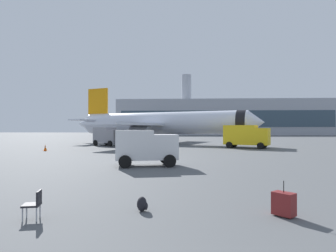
# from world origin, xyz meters

# --- Properties ---
(airplane_at_gate) EXTENTS (34.56, 31.64, 10.50)m
(airplane_at_gate) POSITION_xyz_m (-4.08, 48.50, 3.66)
(airplane_at_gate) COLOR silver
(airplane_at_gate) RESTS_ON ground
(service_truck) EXTENTS (5.22, 4.47, 2.90)m
(service_truck) POSITION_xyz_m (-11.84, 42.99, 1.61)
(service_truck) COLOR gray
(service_truck) RESTS_ON ground
(fuel_truck) EXTENTS (6.45, 4.73, 3.20)m
(fuel_truck) POSITION_xyz_m (8.81, 38.46, 1.77)
(fuel_truck) COLOR yellow
(fuel_truck) RESTS_ON ground
(cargo_van) EXTENTS (4.71, 3.06, 2.60)m
(cargo_van) POSITION_xyz_m (-2.60, 18.56, 1.45)
(cargo_van) COLOR white
(cargo_van) RESTS_ON ground
(safety_cone_near) EXTENTS (0.44, 0.44, 0.64)m
(safety_cone_near) POSITION_xyz_m (-4.94, 55.96, 0.32)
(safety_cone_near) COLOR #F2590C
(safety_cone_near) RESTS_ON ground
(safety_cone_mid) EXTENTS (0.44, 0.44, 0.78)m
(safety_cone_mid) POSITION_xyz_m (-16.73, 32.20, 0.38)
(safety_cone_mid) COLOR #F2590C
(safety_cone_mid) RESTS_ON ground
(safety_cone_far) EXTENTS (0.44, 0.44, 0.77)m
(safety_cone_far) POSITION_xyz_m (-4.61, 29.42, 0.38)
(safety_cone_far) COLOR #F2590C
(safety_cone_far) RESTS_ON ground
(rolling_suitcase) EXTENTS (0.73, 0.74, 1.10)m
(rolling_suitcase) POSITION_xyz_m (3.25, 6.77, 0.39)
(rolling_suitcase) COLOR maroon
(rolling_suitcase) RESTS_ON ground
(traveller_backpack) EXTENTS (0.36, 0.40, 0.48)m
(traveller_backpack) POSITION_xyz_m (-1.20, 7.08, 0.23)
(traveller_backpack) COLOR black
(traveller_backpack) RESTS_ON ground
(gate_chair) EXTENTS (0.57, 0.57, 0.86)m
(gate_chair) POSITION_xyz_m (-4.29, 6.04, 0.50)
(gate_chair) COLOR black
(gate_chair) RESTS_ON ground
(terminal_building) EXTENTS (91.88, 22.88, 27.16)m
(terminal_building) POSITION_xyz_m (17.45, 129.42, 7.68)
(terminal_building) COLOR #9EA3AD
(terminal_building) RESTS_ON ground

